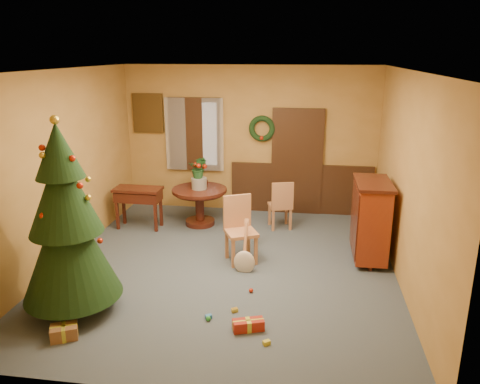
% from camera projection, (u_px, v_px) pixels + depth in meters
% --- Properties ---
extents(room_envelope, '(5.50, 5.50, 5.50)m').
position_uv_depth(room_envelope, '(259.00, 157.00, 9.29)').
color(room_envelope, '#36414F').
rests_on(room_envelope, ground).
extents(dining_table, '(1.02, 1.02, 0.70)m').
position_uv_depth(dining_table, '(200.00, 200.00, 8.71)').
color(dining_table, black).
rests_on(dining_table, floor).
extents(urn, '(0.28, 0.28, 0.21)m').
position_uv_depth(urn, '(199.00, 183.00, 8.62)').
color(urn, slate).
rests_on(urn, dining_table).
extents(centerpiece_plant, '(0.34, 0.30, 0.38)m').
position_uv_depth(centerpiece_plant, '(199.00, 168.00, 8.53)').
color(centerpiece_plant, '#1E4C23').
rests_on(centerpiece_plant, urn).
extents(chair_near, '(0.59, 0.59, 1.02)m').
position_uv_depth(chair_near, '(239.00, 226.00, 7.22)').
color(chair_near, '#A46741').
rests_on(chair_near, floor).
extents(chair_far, '(0.49, 0.49, 0.92)m').
position_uv_depth(chair_far, '(281.00, 203.00, 8.49)').
color(chair_far, '#A46741').
rests_on(chair_far, floor).
extents(guitar, '(0.40, 0.53, 0.73)m').
position_uv_depth(guitar, '(244.00, 248.00, 6.85)').
color(guitar, beige).
rests_on(guitar, floor).
extents(plant_stand, '(0.30, 0.30, 0.76)m').
position_uv_depth(plant_stand, '(201.00, 195.00, 9.06)').
color(plant_stand, black).
rests_on(plant_stand, floor).
extents(stand_plant, '(0.28, 0.23, 0.47)m').
position_uv_depth(stand_plant, '(200.00, 169.00, 8.91)').
color(stand_plant, '#19471E').
rests_on(stand_plant, plant_stand).
extents(christmas_tree, '(1.19, 1.19, 2.46)m').
position_uv_depth(christmas_tree, '(66.00, 223.00, 5.59)').
color(christmas_tree, '#382111').
rests_on(christmas_tree, floor).
extents(writing_desk, '(0.87, 0.44, 0.76)m').
position_uv_depth(writing_desk, '(138.00, 198.00, 8.53)').
color(writing_desk, black).
rests_on(writing_desk, floor).
extents(sideboard, '(0.53, 1.00, 1.27)m').
position_uv_depth(sideboard, '(371.00, 219.00, 7.17)').
color(sideboard, '#59140A').
rests_on(sideboard, floor).
extents(gift_a, '(0.36, 0.32, 0.16)m').
position_uv_depth(gift_a, '(64.00, 332.00, 5.32)').
color(gift_a, brown).
rests_on(gift_a, floor).
extents(gift_b, '(0.30, 0.30, 0.22)m').
position_uv_depth(gift_b, '(88.00, 271.00, 6.72)').
color(gift_b, maroon).
rests_on(gift_b, floor).
extents(gift_c, '(0.28, 0.27, 0.13)m').
position_uv_depth(gift_c, '(84.00, 297.00, 6.10)').
color(gift_c, brown).
rests_on(gift_c, floor).
extents(gift_d, '(0.39, 0.26, 0.13)m').
position_uv_depth(gift_d, '(248.00, 325.00, 5.48)').
color(gift_d, maroon).
rests_on(gift_d, floor).
extents(toy_a, '(0.09, 0.08, 0.05)m').
position_uv_depth(toy_a, '(209.00, 317.00, 5.73)').
color(toy_a, '#2867AE').
rests_on(toy_a, floor).
extents(toy_b, '(0.06, 0.06, 0.06)m').
position_uv_depth(toy_b, '(208.00, 318.00, 5.68)').
color(toy_b, green).
rests_on(toy_b, floor).
extents(toy_c, '(0.09, 0.09, 0.05)m').
position_uv_depth(toy_c, '(267.00, 343.00, 5.22)').
color(toy_c, gold).
rests_on(toy_c, floor).
extents(toy_d, '(0.06, 0.06, 0.06)m').
position_uv_depth(toy_d, '(251.00, 290.00, 6.34)').
color(toy_d, '#B3220B').
rests_on(toy_d, floor).
extents(toy_e, '(0.09, 0.08, 0.05)m').
position_uv_depth(toy_e, '(235.00, 310.00, 5.87)').
color(toy_e, gold).
rests_on(toy_e, floor).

